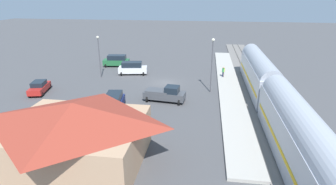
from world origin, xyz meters
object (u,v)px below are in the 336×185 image
(suv_white, at_px, (133,68))
(light_pole_near_platform, at_px, (212,59))
(passenger_train, at_px, (273,93))
(light_pole_lot_center, at_px, (99,51))
(suv_navy, at_px, (114,103))
(suv_green, at_px, (116,61))
(pedestrian_waiting_far, at_px, (223,71))
(station_building, at_px, (76,132))
(pedestrian_on_platform, at_px, (224,71))
(pickup_charcoal, at_px, (165,94))
(sedan_red, at_px, (39,87))

(suv_white, relative_size, light_pole_near_platform, 0.67)
(passenger_train, xyz_separation_m, light_pole_lot_center, (25.10, -11.82, 1.60))
(suv_navy, relative_size, light_pole_near_platform, 0.66)
(suv_green, bearing_deg, pedestrian_waiting_far, 165.64)
(station_building, relative_size, light_pole_lot_center, 1.67)
(station_building, height_order, suv_navy, station_building)
(suv_navy, bearing_deg, pedestrian_waiting_far, -131.54)
(pedestrian_on_platform, distance_m, pedestrian_waiting_far, 0.09)
(passenger_train, bearing_deg, suv_green, -37.81)
(pickup_charcoal, distance_m, light_pole_near_platform, 8.27)
(pedestrian_on_platform, height_order, light_pole_near_platform, light_pole_near_platform)
(suv_navy, distance_m, light_pole_lot_center, 15.09)
(suv_green, height_order, light_pole_lot_center, light_pole_lot_center)
(pickup_charcoal, bearing_deg, light_pole_lot_center, -35.87)
(pedestrian_waiting_far, height_order, suv_navy, suv_navy)
(suv_navy, bearing_deg, sedan_red, -20.18)
(pedestrian_on_platform, relative_size, sedan_red, 0.36)
(station_building, xyz_separation_m, pickup_charcoal, (-5.29, -14.31, -1.74))
(pedestrian_waiting_far, bearing_deg, passenger_train, 108.49)
(passenger_train, height_order, suv_green, passenger_train)
(pedestrian_on_platform, height_order, pedestrian_waiting_far, same)
(sedan_red, bearing_deg, station_building, 131.17)
(passenger_train, distance_m, light_pole_near_platform, 10.10)
(pedestrian_on_platform, height_order, suv_green, suv_green)
(passenger_train, xyz_separation_m, sedan_red, (30.98, -3.39, -1.98))
(pedestrian_waiting_far, xyz_separation_m, sedan_red, (26.26, 10.72, -0.40))
(pickup_charcoal, distance_m, suv_white, 13.83)
(pedestrian_waiting_far, relative_size, suv_navy, 0.33)
(pedestrian_on_platform, xyz_separation_m, light_pole_near_platform, (2.15, 6.97, 3.59))
(pedestrian_waiting_far, xyz_separation_m, suv_navy, (13.62, 15.37, -0.13))
(pedestrian_on_platform, bearing_deg, suv_navy, 48.40)
(light_pole_lot_center, bearing_deg, station_building, 106.97)
(station_building, bearing_deg, suv_green, -77.49)
(suv_green, xyz_separation_m, suv_navy, (-6.48, 20.51, 0.00))
(station_building, xyz_separation_m, suv_green, (6.81, -30.70, -1.62))
(pedestrian_on_platform, height_order, sedan_red, pedestrian_on_platform)
(suv_green, bearing_deg, station_building, 102.51)
(pedestrian_on_platform, distance_m, pickup_charcoal, 13.88)
(suv_navy, xyz_separation_m, suv_white, (1.95, -15.68, 0.00))
(suv_green, bearing_deg, suv_white, 133.11)
(pedestrian_waiting_far, xyz_separation_m, light_pole_lot_center, (20.38, 2.29, 3.17))
(suv_green, relative_size, suv_navy, 0.99)
(light_pole_near_platform, bearing_deg, suv_navy, 36.19)
(pedestrian_waiting_far, distance_m, suv_green, 20.74)
(pedestrian_on_platform, bearing_deg, suv_white, -0.96)
(suv_green, relative_size, pickup_charcoal, 0.91)
(station_building, height_order, pedestrian_on_platform, station_building)
(pedestrian_on_platform, xyz_separation_m, sedan_red, (26.33, 10.77, -0.40))
(suv_navy, relative_size, pickup_charcoal, 0.92)
(passenger_train, height_order, pickup_charcoal, passenger_train)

